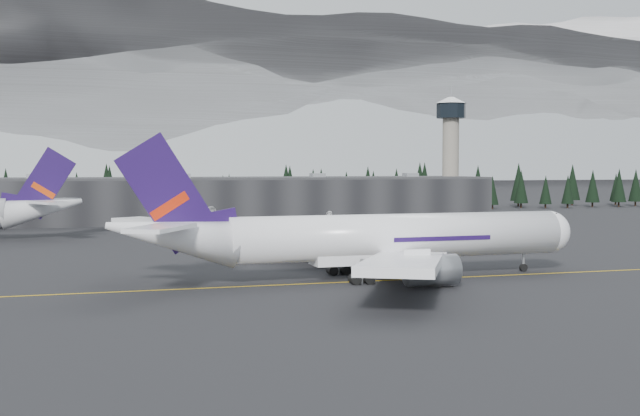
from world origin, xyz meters
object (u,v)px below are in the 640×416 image
object	(u,v)px
control_tower	(451,142)
gse_vehicle_b	(330,223)
terminal	(218,199)
jet_main	(359,238)
gse_vehicle_a	(211,224)

from	to	relation	value
control_tower	gse_vehicle_b	xyz separation A→B (m)	(-49.62, -31.04, -22.73)
terminal	control_tower	distance (m)	76.98
terminal	jet_main	distance (m)	124.52
jet_main	control_tower	bearing A→B (deg)	58.33
control_tower	jet_main	size ratio (longest dim) A/B	0.55
terminal	gse_vehicle_b	size ratio (longest dim) A/B	40.09
terminal	control_tower	bearing A→B (deg)	2.29
gse_vehicle_b	jet_main	bearing A→B (deg)	-41.33
control_tower	gse_vehicle_a	world-z (taller)	control_tower
control_tower	gse_vehicle_b	world-z (taller)	control_tower
gse_vehicle_a	gse_vehicle_b	size ratio (longest dim) A/B	1.34
terminal	gse_vehicle_a	world-z (taller)	terminal
jet_main	gse_vehicle_a	distance (m)	102.90
control_tower	gse_vehicle_b	size ratio (longest dim) A/B	9.45
jet_main	gse_vehicle_a	xyz separation A→B (m)	(-5.44, 102.63, -4.96)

